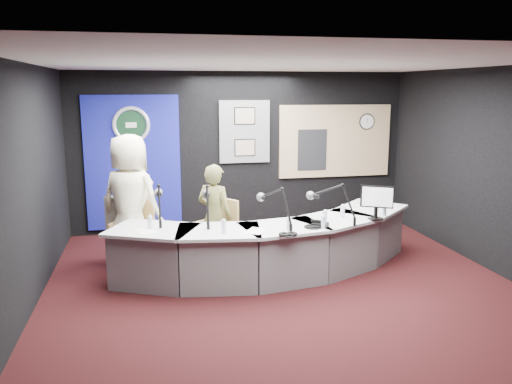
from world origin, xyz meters
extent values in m
plane|color=black|center=(0.00, 0.00, 0.00)|extent=(6.00, 6.00, 0.00)
cube|color=silver|center=(0.00, 0.00, 2.80)|extent=(6.00, 6.00, 0.02)
cube|color=black|center=(0.00, 3.00, 1.40)|extent=(6.00, 0.02, 2.80)
cube|color=black|center=(0.00, -3.00, 1.40)|extent=(6.00, 0.02, 2.80)
cube|color=black|center=(-3.00, 0.00, 1.40)|extent=(0.02, 6.00, 2.80)
cube|color=black|center=(3.00, 0.00, 1.40)|extent=(0.02, 6.00, 2.80)
cube|color=navy|center=(-1.90, 2.97, 1.25)|extent=(1.60, 0.05, 2.30)
torus|color=silver|center=(-1.90, 2.93, 1.90)|extent=(0.63, 0.07, 0.63)
cylinder|color=black|center=(-1.90, 2.94, 1.90)|extent=(0.48, 0.01, 0.48)
cube|color=slate|center=(0.05, 2.97, 1.75)|extent=(0.90, 0.04, 1.10)
cube|color=gray|center=(0.05, 2.94, 2.03)|extent=(0.34, 0.02, 0.27)
cube|color=gray|center=(0.05, 2.94, 1.47)|extent=(0.34, 0.02, 0.27)
cube|color=tan|center=(1.75, 2.97, 1.55)|extent=(2.12, 0.06, 1.32)
cube|color=tan|center=(1.75, 2.96, 1.55)|extent=(2.00, 0.02, 1.20)
cube|color=black|center=(1.30, 2.94, 1.40)|extent=(0.55, 0.02, 0.75)
cylinder|color=white|center=(2.35, 2.94, 1.90)|extent=(0.28, 0.01, 0.28)
cube|color=gray|center=(-2.05, 1.46, 0.62)|extent=(0.48, 0.34, 0.70)
imported|color=#F9EFC7|center=(-1.91, 1.24, 0.95)|extent=(1.10, 1.00, 1.90)
imported|color=brown|center=(-0.75, 0.97, 0.74)|extent=(0.64, 0.62, 1.48)
cube|color=black|center=(1.36, 0.30, 1.07)|extent=(0.43, 0.26, 0.32)
cube|color=black|center=(0.50, 0.11, 0.78)|extent=(0.25, 0.24, 0.05)
torus|color=black|center=(0.40, 0.08, 0.77)|extent=(0.24, 0.24, 0.04)
torus|color=black|center=(-0.01, -0.20, 0.77)|extent=(0.20, 0.20, 0.03)
cube|color=white|center=(-1.71, 0.37, 0.75)|extent=(0.30, 0.35, 0.00)
cube|color=white|center=(-0.36, 0.08, 0.75)|extent=(0.34, 0.36, 0.00)
camera|label=1|loc=(-1.63, -5.99, 2.50)|focal=36.00mm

